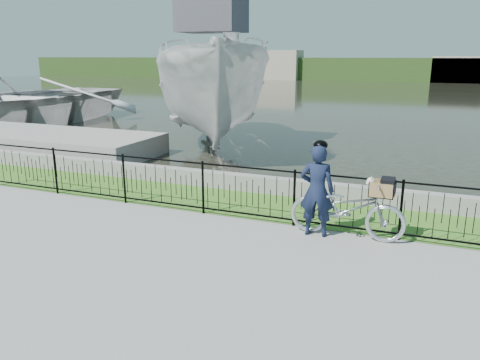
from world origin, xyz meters
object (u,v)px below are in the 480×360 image
at_px(bicycle_rig, 347,208).
at_px(boat_near, 213,91).
at_px(boat_far, 25,100).
at_px(cyclist, 317,189).
at_px(dock, 26,140).

relative_size(bicycle_rig, boat_near, 0.20).
height_order(boat_near, boat_far, boat_near).
xyz_separation_m(bicycle_rig, boat_far, (-17.25, 9.19, 0.59)).
distance_m(bicycle_rig, cyclist, 0.66).
distance_m(cyclist, boat_near, 9.37).
xyz_separation_m(cyclist, boat_near, (-5.61, 7.41, 1.15)).
height_order(cyclist, boat_near, boat_near).
distance_m(boat_near, boat_far, 11.28).
bearing_deg(dock, cyclist, -20.14).
distance_m(dock, cyclist, 12.28).
relative_size(cyclist, boat_near, 0.17).
bearing_deg(cyclist, boat_far, 150.85).
xyz_separation_m(dock, boat_near, (5.91, 3.19, 1.70)).
distance_m(dock, bicycle_rig, 12.75).
xyz_separation_m(dock, boat_far, (-5.17, 5.09, 0.80)).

